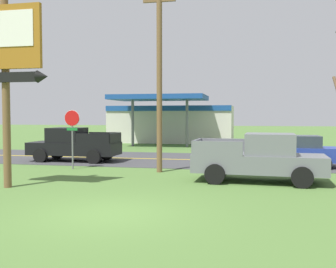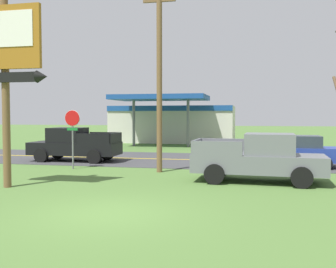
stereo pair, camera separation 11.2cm
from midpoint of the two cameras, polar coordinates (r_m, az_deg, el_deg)
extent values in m
plane|color=#4C7033|center=(10.96, -8.98, -11.46)|extent=(180.00, 180.00, 0.00)
cube|color=#3D3D3F|center=(23.39, 2.35, -3.80)|extent=(140.00, 8.00, 0.02)
cube|color=gold|center=(23.39, 2.35, -3.77)|extent=(126.00, 0.20, 0.01)
cylinder|color=brown|center=(15.56, -22.94, 5.47)|extent=(0.28, 0.28, 6.96)
cube|color=#996019|center=(15.64, -23.47, 12.94)|extent=(3.11, 0.16, 2.29)
cube|color=white|center=(15.62, -23.69, 13.98)|extent=(2.61, 0.03, 1.28)
cube|color=black|center=(15.45, -23.37, 7.66)|extent=(2.80, 0.12, 0.36)
cone|color=black|center=(14.60, -18.18, 8.05)|extent=(0.40, 0.44, 0.44)
cylinder|color=slate|center=(19.92, -14.03, -1.88)|extent=(0.08, 0.08, 2.20)
cylinder|color=red|center=(19.83, -14.12, 2.29)|extent=(0.76, 0.03, 0.76)
cylinder|color=white|center=(19.85, -14.09, 2.29)|extent=(0.80, 0.01, 0.80)
cube|color=#19722D|center=(19.84, -14.10, 0.70)|extent=(0.56, 0.03, 0.14)
cylinder|color=brown|center=(18.33, -1.46, 8.92)|extent=(0.26, 0.26, 9.30)
cube|color=brown|center=(18.98, -1.47, 19.03)|extent=(1.53, 0.12, 0.12)
cube|color=beige|center=(39.22, 0.62, 1.48)|extent=(12.00, 6.00, 3.60)
cube|color=#19478C|center=(36.23, -0.31, 3.82)|extent=(12.00, 0.12, 0.50)
cube|color=#19478C|center=(33.38, -1.37, 5.37)|extent=(8.00, 5.00, 0.40)
cylinder|color=slate|center=(33.97, -5.31, 1.77)|extent=(0.24, 0.24, 4.20)
cylinder|color=slate|center=(32.89, 2.71, 1.75)|extent=(0.24, 0.24, 4.20)
cube|color=slate|center=(16.03, 12.93, -4.20)|extent=(5.29, 2.21, 0.72)
cube|color=slate|center=(15.95, 14.57, -1.44)|extent=(1.99, 1.89, 0.84)
cube|color=#28333D|center=(15.98, 17.77, -1.48)|extent=(0.18, 1.66, 0.71)
cube|color=slate|center=(16.99, 7.89, -1.60)|extent=(1.95, 0.22, 0.56)
cube|color=slate|center=(15.17, 7.09, -2.12)|extent=(1.95, 0.22, 0.56)
cube|color=slate|center=(16.23, 4.09, -1.78)|extent=(0.21, 1.88, 0.56)
cylinder|color=black|center=(17.09, 18.44, -5.06)|extent=(0.81, 0.32, 0.80)
cylinder|color=black|center=(15.15, 18.95, -6.06)|extent=(0.81, 0.32, 0.80)
cylinder|color=black|center=(17.17, 7.60, -4.91)|extent=(0.81, 0.32, 0.80)
cylinder|color=black|center=(15.24, 6.71, -5.88)|extent=(0.81, 0.32, 0.80)
cube|color=black|center=(23.27, -13.75, -2.06)|extent=(5.20, 1.96, 0.72)
cube|color=black|center=(23.41, -14.77, -0.13)|extent=(1.90, 1.80, 0.84)
cube|color=#28333D|center=(23.82, -16.69, -0.10)|extent=(0.10, 1.66, 0.71)
cube|color=black|center=(21.76, -11.18, -0.67)|extent=(1.95, 0.12, 0.56)
cube|color=black|center=(23.46, -9.44, -0.41)|extent=(1.95, 0.12, 0.56)
cube|color=black|center=(22.26, -7.95, -0.57)|extent=(0.12, 1.88, 0.56)
cylinder|color=black|center=(23.18, -18.39, -3.03)|extent=(0.80, 0.28, 0.80)
cylinder|color=black|center=(24.89, -16.13, -2.61)|extent=(0.80, 0.28, 0.80)
cylinder|color=black|center=(21.75, -11.01, -3.31)|extent=(0.80, 0.28, 0.80)
cylinder|color=black|center=(23.56, -9.17, -2.83)|extent=(0.80, 0.28, 0.80)
cube|color=#233893|center=(21.16, 18.09, -2.81)|extent=(4.20, 1.76, 0.72)
cube|color=#2D3842|center=(21.13, 18.52, -1.03)|extent=(2.10, 1.56, 0.60)
cylinder|color=black|center=(20.22, 14.67, -4.04)|extent=(0.64, 0.24, 0.64)
cylinder|color=black|center=(21.97, 14.43, -3.50)|extent=(0.64, 0.24, 0.64)
cylinder|color=black|center=(20.52, 21.97, -4.05)|extent=(0.64, 0.24, 0.64)
cylinder|color=black|center=(22.25, 21.16, -3.52)|extent=(0.64, 0.24, 0.64)
camera|label=1|loc=(0.06, -90.18, -0.01)|focal=41.40mm
camera|label=2|loc=(0.06, 89.82, 0.01)|focal=41.40mm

